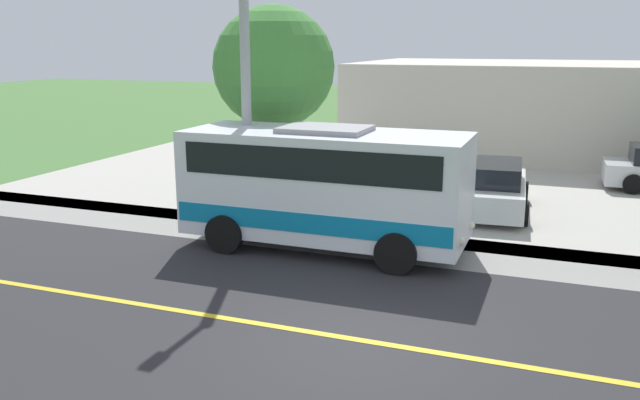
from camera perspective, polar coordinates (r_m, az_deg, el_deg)
ground_plane at (r=11.05m, az=3.38°, el=-11.98°), size 120.00×120.00×0.00m
road_surface at (r=11.05m, az=3.38°, el=-11.96°), size 8.00×100.00×0.01m
sidewalk at (r=15.76m, az=9.07°, el=-4.19°), size 2.40×100.00×0.01m
parking_lot_surface at (r=22.45m, az=20.42°, el=0.45°), size 14.00×36.00×0.01m
road_centre_line at (r=11.05m, az=3.38°, el=-11.93°), size 0.16×100.00×0.00m
shuttle_bus_front at (r=15.31m, az=0.47°, el=1.55°), size 2.68×6.62×2.87m
street_light_pole at (r=16.22m, az=-6.65°, el=10.82°), size 1.97×0.24×7.22m
parked_car_near at (r=19.46m, az=14.60°, el=1.02°), size 4.51×2.25×1.45m
tree_curbside at (r=18.65m, az=-3.99°, el=11.29°), size 3.36×3.36×5.74m
commercial_building at (r=31.08m, az=22.37°, el=7.30°), size 10.00×19.75×3.84m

